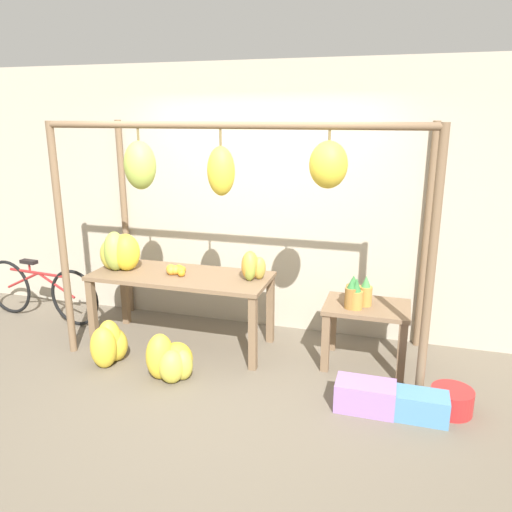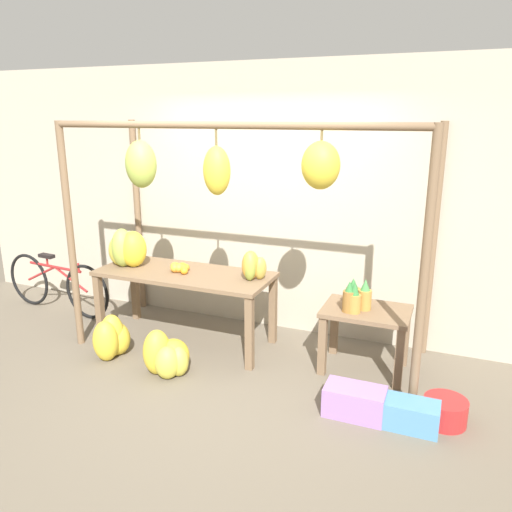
{
  "view_description": "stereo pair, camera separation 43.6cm",
  "coord_description": "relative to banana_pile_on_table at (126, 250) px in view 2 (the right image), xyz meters",
  "views": [
    {
      "loc": [
        1.4,
        -3.57,
        2.27
      ],
      "look_at": [
        0.12,
        0.73,
        1.0
      ],
      "focal_mm": 35.0,
      "sensor_mm": 36.0,
      "label": 1
    },
    {
      "loc": [
        1.81,
        -3.42,
        2.27
      ],
      "look_at": [
        0.12,
        0.73,
        1.0
      ],
      "focal_mm": 35.0,
      "sensor_mm": 36.0,
      "label": 2
    }
  ],
  "objects": [
    {
      "name": "blue_bucket",
      "position": [
        3.22,
        -0.5,
        -0.82
      ],
      "size": [
        0.33,
        0.33,
        0.2
      ],
      "color": "#AD2323",
      "rests_on": "ground_plane"
    },
    {
      "name": "pineapple_cluster",
      "position": [
        2.39,
        0.06,
        -0.21
      ],
      "size": [
        0.24,
        0.28,
        0.29
      ],
      "color": "#B27F38",
      "rests_on": "display_table_side"
    },
    {
      "name": "banana_pile_ground_left",
      "position": [
        0.17,
        -0.56,
        -0.74
      ],
      "size": [
        0.34,
        0.45,
        0.43
      ],
      "color": "gold",
      "rests_on": "ground_plane"
    },
    {
      "name": "banana_pile_ground_right",
      "position": [
        0.86,
        -0.66,
        -0.75
      ],
      "size": [
        0.48,
        0.46,
        0.43
      ],
      "color": "gold",
      "rests_on": "ground_plane"
    },
    {
      "name": "fruit_crate_purple",
      "position": [
        2.97,
        -0.66,
        -0.82
      ],
      "size": [
        0.42,
        0.24,
        0.21
      ],
      "color": "#4C84B2",
      "rests_on": "ground_plane"
    },
    {
      "name": "display_table_main",
      "position": [
        0.67,
        0.03,
        -0.27
      ],
      "size": [
        1.78,
        0.72,
        0.75
      ],
      "color": "brown",
      "rests_on": "ground_plane"
    },
    {
      "name": "shop_wall_back",
      "position": [
        1.32,
        0.78,
        0.48
      ],
      "size": [
        8.0,
        0.08,
        2.8
      ],
      "color": "#B2A893",
      "rests_on": "ground_plane"
    },
    {
      "name": "orange_pile",
      "position": [
        0.62,
        0.01,
        -0.13
      ],
      "size": [
        0.23,
        0.18,
        0.09
      ],
      "color": "orange",
      "rests_on": "display_table_main"
    },
    {
      "name": "stall_awning",
      "position": [
        1.33,
        -0.25,
        0.73
      ],
      "size": [
        3.36,
        1.28,
        2.22
      ],
      "color": "brown",
      "rests_on": "ground_plane"
    },
    {
      "name": "fruit_crate_white",
      "position": [
        2.55,
        -0.65,
        -0.8
      ],
      "size": [
        0.47,
        0.26,
        0.24
      ],
      "color": "#9970B7",
      "rests_on": "ground_plane"
    },
    {
      "name": "ground_plane",
      "position": [
        1.32,
        -0.7,
        -0.92
      ],
      "size": [
        20.0,
        20.0,
        0.0
      ],
      "primitive_type": "plane",
      "color": "#665B4C"
    },
    {
      "name": "banana_pile_on_table",
      "position": [
        0.0,
        0.0,
        0.0
      ],
      "size": [
        0.49,
        0.39,
        0.4
      ],
      "color": "yellow",
      "rests_on": "display_table_main"
    },
    {
      "name": "parked_bicycle",
      "position": [
        -1.17,
        0.17,
        -0.58
      ],
      "size": [
        1.61,
        0.19,
        0.69
      ],
      "color": "black",
      "rests_on": "ground_plane"
    },
    {
      "name": "display_table_side",
      "position": [
        2.48,
        0.11,
        -0.46
      ],
      "size": [
        0.77,
        0.55,
        0.6
      ],
      "color": "brown",
      "rests_on": "ground_plane"
    },
    {
      "name": "papaya_pile",
      "position": [
        1.39,
        0.06,
        -0.04
      ],
      "size": [
        0.27,
        0.25,
        0.29
      ],
      "color": "#B2993D",
      "rests_on": "display_table_main"
    }
  ]
}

